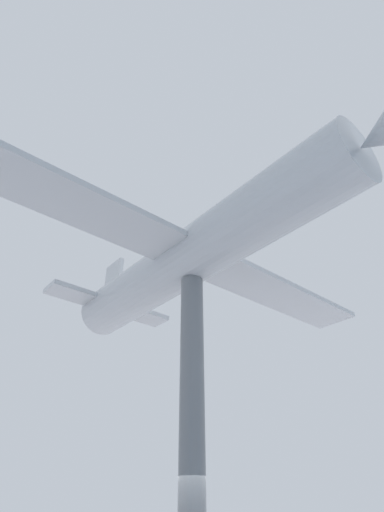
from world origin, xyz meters
The scene contains 2 objects.
support_pylon_central centered at (0.00, 0.00, 3.78)m, with size 0.64×0.64×7.57m.
suspended_airplane centered at (-0.10, 0.30, 8.43)m, with size 15.32×13.04×2.90m.
Camera 1 is at (3.83, 9.59, 1.88)m, focal length 28.00 mm.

